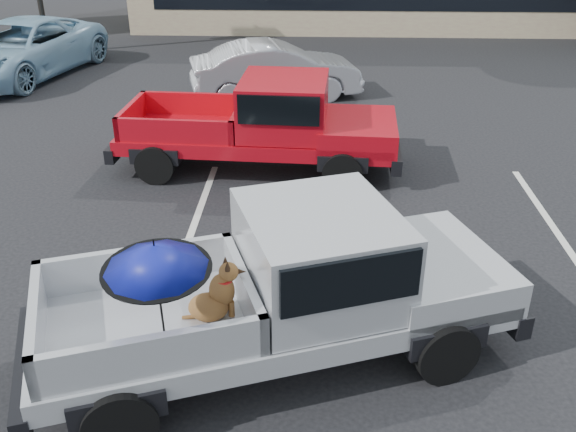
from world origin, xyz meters
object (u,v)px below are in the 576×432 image
silver_pickup (301,280)px  silver_sedan (276,71)px  red_pickup (276,121)px  blue_suv (21,49)px

silver_pickup → silver_sedan: size_ratio=1.36×
red_pickup → silver_sedan: (-0.27, 4.80, -0.28)m
silver_pickup → silver_sedan: 10.51m
silver_pickup → red_pickup: (-0.62, 5.67, -0.05)m
red_pickup → blue_suv: size_ratio=0.98×
silver_pickup → blue_suv: silver_pickup is taller
silver_pickup → blue_suv: 14.90m
blue_suv → silver_pickup: bearing=-41.6°
red_pickup → silver_sedan: bearing=96.7°
silver_pickup → red_pickup: size_ratio=1.06×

